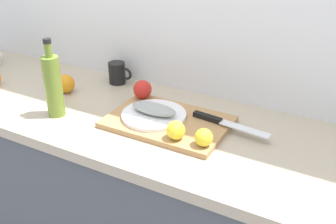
% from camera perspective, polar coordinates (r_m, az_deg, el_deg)
% --- Properties ---
extents(back_wall, '(3.20, 0.05, 2.50)m').
position_cam_1_polar(back_wall, '(1.69, -1.26, 15.16)').
color(back_wall, white).
rests_on(back_wall, ground_plane).
extents(kitchen_counter, '(2.00, 0.60, 0.90)m').
position_cam_1_polar(kitchen_counter, '(1.80, -6.27, -12.78)').
color(kitchen_counter, '#4C5159').
rests_on(kitchen_counter, ground_plane).
extents(cutting_board, '(0.43, 0.29, 0.02)m').
position_cam_1_polar(cutting_board, '(1.45, 0.00, -1.40)').
color(cutting_board, tan).
rests_on(cutting_board, kitchen_counter).
extents(white_plate, '(0.23, 0.23, 0.01)m').
position_cam_1_polar(white_plate, '(1.46, -2.09, -0.51)').
color(white_plate, white).
rests_on(white_plate, cutting_board).
extents(fish_fillet, '(0.18, 0.08, 0.04)m').
position_cam_1_polar(fish_fillet, '(1.44, -2.10, 0.39)').
color(fish_fillet, '#999E99').
rests_on(fish_fillet, white_plate).
extents(chef_knife, '(0.29, 0.06, 0.02)m').
position_cam_1_polar(chef_knife, '(1.43, 7.44, -1.34)').
color(chef_knife, silver).
rests_on(chef_knife, cutting_board).
extents(lemon_0, '(0.06, 0.06, 0.06)m').
position_cam_1_polar(lemon_0, '(1.32, 1.11, -2.60)').
color(lemon_0, yellow).
rests_on(lemon_0, cutting_board).
extents(lemon_1, '(0.06, 0.06, 0.06)m').
position_cam_1_polar(lemon_1, '(1.29, 5.05, -3.60)').
color(lemon_1, yellow).
rests_on(lemon_1, cutting_board).
extents(tomato_0, '(0.07, 0.07, 0.07)m').
position_cam_1_polar(tomato_0, '(1.59, -3.62, 3.21)').
color(tomato_0, red).
rests_on(tomato_0, cutting_board).
extents(olive_oil_bottle, '(0.06, 0.06, 0.29)m').
position_cam_1_polar(olive_oil_bottle, '(1.53, -15.90, 3.70)').
color(olive_oil_bottle, olive).
rests_on(olive_oil_bottle, kitchen_counter).
extents(coffee_mug_1, '(0.11, 0.07, 0.09)m').
position_cam_1_polar(coffee_mug_1, '(1.79, -7.12, 5.49)').
color(coffee_mug_1, black).
rests_on(coffee_mug_1, kitchen_counter).
extents(orange_1, '(0.08, 0.08, 0.08)m').
position_cam_1_polar(orange_1, '(1.74, -14.27, 3.88)').
color(orange_1, orange).
rests_on(orange_1, kitchen_counter).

